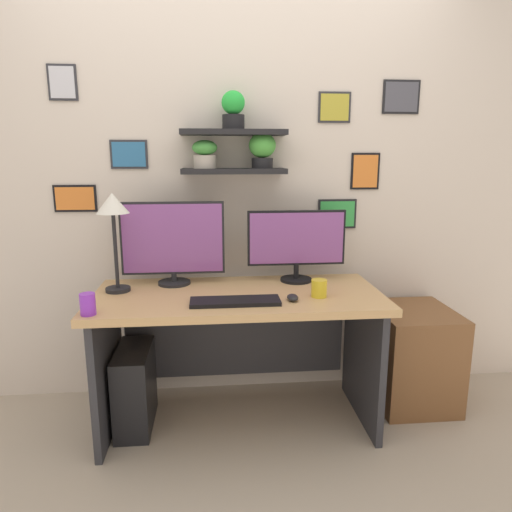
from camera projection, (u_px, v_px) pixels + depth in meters
ground_plane at (239, 421)px, 2.57m from camera, size 8.00×8.00×0.00m
back_wall_assembly at (233, 173)px, 2.71m from camera, size 4.40×0.24×2.70m
desk at (238, 328)px, 2.51m from camera, size 1.51×0.68×0.75m
monitor_left at (173, 242)px, 2.54m from camera, size 0.57×0.18×0.46m
monitor_right at (296, 242)px, 2.61m from camera, size 0.56×0.18×0.41m
keyboard at (235, 301)px, 2.24m from camera, size 0.44×0.14×0.02m
computer_mouse at (293, 298)px, 2.29m from camera, size 0.06×0.09×0.03m
desk_lamp at (113, 214)px, 2.36m from camera, size 0.17×0.17×0.52m
coffee_mug at (319, 288)px, 2.34m from camera, size 0.08×0.08×0.09m
pen_cup at (88, 304)px, 2.07m from camera, size 0.07×0.07×0.10m
drawer_cabinet at (412, 356)px, 2.74m from camera, size 0.44×0.50×0.57m
computer_tower_left at (135, 388)px, 2.50m from camera, size 0.18×0.40×0.44m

